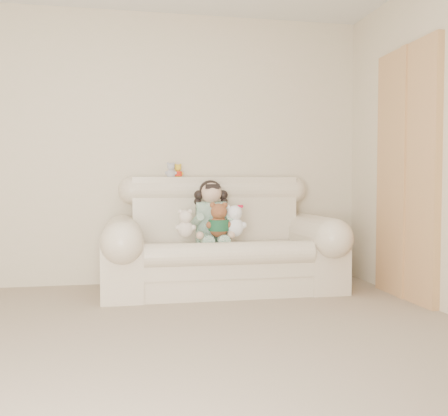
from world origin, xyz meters
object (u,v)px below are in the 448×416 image
seated_child (211,211)px  sofa (222,234)px  brown_teddy (219,216)px  cream_teddy (185,221)px  white_cat (234,217)px

seated_child → sofa: bearing=-39.8°
seated_child → brown_teddy: (0.03, -0.20, -0.04)m
seated_child → brown_teddy: 0.21m
sofa → cream_teddy: bearing=-162.2°
brown_teddy → white_cat: bearing=-0.3°
sofa → brown_teddy: bearing=-113.1°
seated_child → brown_teddy: bearing=-77.2°
brown_teddy → white_cat: 0.14m
seated_child → white_cat: size_ratio=1.76×
white_cat → seated_child: bearing=151.4°
sofa → cream_teddy: sofa is taller
sofa → cream_teddy: (-0.34, -0.11, 0.13)m
seated_child → white_cat: 0.26m
white_cat → sofa: bearing=148.1°
sofa → white_cat: bearing=-51.0°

